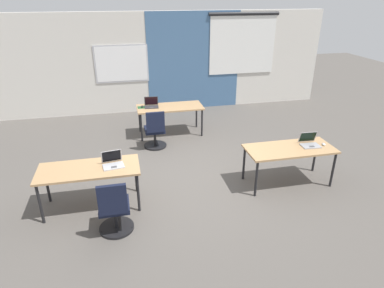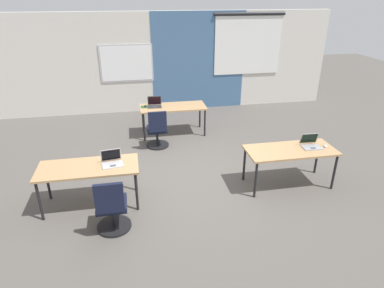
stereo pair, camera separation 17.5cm
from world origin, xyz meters
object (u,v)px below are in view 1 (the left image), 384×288
at_px(mouse_near_right_end, 324,144).
at_px(desk_near_left, 89,171).
at_px(laptop_near_left_inner, 113,162).
at_px(chair_near_left_inner, 115,211).
at_px(laptop_near_right_end, 309,143).
at_px(mouse_far_left, 142,107).
at_px(desk_near_right, 290,151).
at_px(laptop_far_left, 151,105).
at_px(desk_far_center, 170,109).
at_px(chair_far_left, 155,132).

bearing_deg(mouse_near_right_end, desk_near_left, 179.74).
bearing_deg(mouse_near_right_end, laptop_near_left_inner, 179.47).
distance_m(mouse_near_right_end, chair_near_left_inner, 3.88).
xyz_separation_m(laptop_near_right_end, laptop_near_left_inner, (-3.52, -0.02, 0.00)).
xyz_separation_m(desk_near_left, mouse_far_left, (1.08, 2.87, 0.08)).
height_order(desk_near_right, laptop_far_left, laptop_far_left).
relative_size(desk_far_center, laptop_far_left, 4.57).
bearing_deg(mouse_far_left, chair_far_left, -76.05).
distance_m(mouse_far_left, chair_near_left_inner, 3.72).
relative_size(desk_near_right, laptop_near_right_end, 4.64).
bearing_deg(mouse_far_left, desk_far_center, -6.34).
height_order(desk_near_right, laptop_near_right_end, laptop_near_right_end).
relative_size(desk_near_left, chair_near_left_inner, 1.74).
height_order(desk_far_center, laptop_near_right_end, laptop_near_right_end).
bearing_deg(desk_near_right, chair_far_left, 137.09).
height_order(desk_near_right, mouse_near_right_end, mouse_near_right_end).
bearing_deg(desk_near_left, mouse_far_left, 69.36).
bearing_deg(laptop_near_right_end, chair_near_left_inner, -164.25).
height_order(mouse_far_left, chair_far_left, chair_far_left).
bearing_deg(laptop_far_left, laptop_near_left_inner, -103.34).
relative_size(desk_near_left, mouse_far_left, 14.75).
xyz_separation_m(desk_near_right, mouse_near_right_end, (0.66, -0.02, 0.08)).
height_order(laptop_far_left, chair_near_left_inner, laptop_far_left).
bearing_deg(chair_near_left_inner, mouse_near_right_end, -169.17).
bearing_deg(mouse_near_right_end, desk_far_center, 130.53).
xyz_separation_m(desk_near_left, laptop_near_right_end, (3.90, 0.04, 0.11)).
distance_m(laptop_far_left, chair_near_left_inner, 3.77).
xyz_separation_m(desk_near_right, mouse_far_left, (-2.42, 2.87, 0.08)).
relative_size(desk_near_right, mouse_far_left, 14.75).
xyz_separation_m(desk_near_right, chair_far_left, (-2.21, 2.06, -0.28)).
bearing_deg(chair_near_left_inner, chair_far_left, -108.26).
distance_m(desk_far_center, laptop_near_left_inner, 3.10).
xyz_separation_m(desk_far_center, laptop_near_left_inner, (-1.37, -2.78, 0.11)).
distance_m(laptop_near_left_inner, chair_near_left_inner, 0.87).
relative_size(mouse_far_left, chair_near_left_inner, 0.12).
height_order(chair_far_left, chair_near_left_inner, same).
bearing_deg(chair_far_left, desk_near_left, 57.19).
relative_size(desk_far_center, mouse_far_left, 14.75).
height_order(desk_near_right, desk_far_center, same).
bearing_deg(chair_far_left, mouse_near_right_end, 143.29).
height_order(desk_far_center, chair_near_left_inner, chair_near_left_inner).
bearing_deg(laptop_near_left_inner, chair_near_left_inner, -99.79).
xyz_separation_m(mouse_far_left, chair_near_left_inner, (-0.71, -3.64, -0.36)).
relative_size(desk_near_left, mouse_near_right_end, 14.17).
relative_size(desk_far_center, chair_near_left_inner, 1.74).
bearing_deg(chair_far_left, desk_near_right, 136.24).
height_order(desk_near_right, mouse_far_left, mouse_far_left).
relative_size(desk_far_center, laptop_near_right_end, 4.64).
relative_size(mouse_far_left, chair_far_left, 0.12).
height_order(laptop_far_left, chair_far_left, laptop_far_left).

